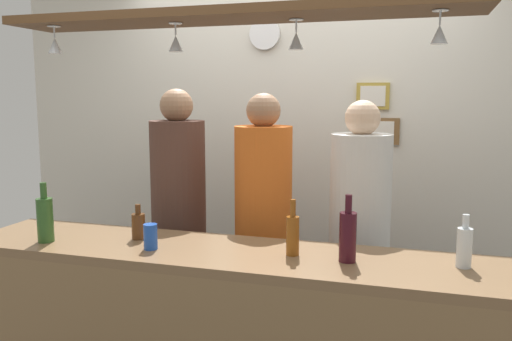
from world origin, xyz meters
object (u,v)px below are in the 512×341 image
at_px(picture_frame_lower_pair, 377,131).
at_px(picture_frame_upper_small, 373,96).
at_px(bottle_wine_dark_red, 348,235).
at_px(bottle_beer_brown_stubby, 138,225).
at_px(person_right_white_patterned_shirt, 360,218).
at_px(bottle_beer_amber_tall, 293,234).
at_px(person_left_brown_shirt, 178,200).
at_px(bottle_champagne_green, 45,219).
at_px(person_middle_orange_shirt, 263,208).
at_px(drink_can, 151,237).
at_px(bottle_soda_clear, 464,246).
at_px(wall_clock, 265,34).

bearing_deg(picture_frame_lower_pair, picture_frame_upper_small, 180.00).
bearing_deg(bottle_wine_dark_red, bottle_beer_brown_stubby, 176.59).
relative_size(person_right_white_patterned_shirt, bottle_beer_amber_tall, 6.40).
bearing_deg(person_left_brown_shirt, bottle_champagne_green, -114.24).
distance_m(person_middle_orange_shirt, picture_frame_upper_small, 1.13).
xyz_separation_m(person_middle_orange_shirt, drink_can, (-0.34, -0.76, -0.01)).
relative_size(bottle_beer_amber_tall, picture_frame_lower_pair, 0.87).
distance_m(person_middle_orange_shirt, bottle_wine_dark_red, 0.89).
bearing_deg(bottle_champagne_green, bottle_soda_clear, 5.19).
relative_size(person_middle_orange_shirt, bottle_champagne_green, 5.68).
distance_m(person_left_brown_shirt, bottle_beer_brown_stubby, 0.62).
bearing_deg(bottle_beer_brown_stubby, bottle_soda_clear, -0.01).
xyz_separation_m(bottle_beer_amber_tall, wall_clock, (-0.53, 1.38, 1.06)).
bearing_deg(picture_frame_lower_pair, wall_clock, -179.55).
relative_size(bottle_champagne_green, bottle_wine_dark_red, 1.00).
xyz_separation_m(person_left_brown_shirt, bottle_wine_dark_red, (1.13, -0.68, 0.03)).
bearing_deg(bottle_soda_clear, bottle_beer_amber_tall, -176.84).
height_order(person_right_white_patterned_shirt, bottle_beer_amber_tall, person_right_white_patterned_shirt).
bearing_deg(bottle_champagne_green, person_left_brown_shirt, 65.76).
bearing_deg(drink_can, bottle_champagne_green, -176.62).
xyz_separation_m(drink_can, picture_frame_upper_small, (0.90, 1.49, 0.66)).
xyz_separation_m(bottle_soda_clear, wall_clock, (-1.26, 1.34, 1.07)).
height_order(bottle_wine_dark_red, drink_can, bottle_wine_dark_red).
relative_size(drink_can, wall_clock, 0.55).
relative_size(bottle_champagne_green, bottle_soda_clear, 1.30).
distance_m(person_right_white_patterned_shirt, drink_can, 1.18).
bearing_deg(wall_clock, drink_can, -95.42).
relative_size(bottle_champagne_green, drink_can, 2.46).
bearing_deg(bottle_beer_brown_stubby, wall_clock, 77.91).
relative_size(bottle_soda_clear, drink_can, 1.89).
bearing_deg(person_middle_orange_shirt, picture_frame_lower_pair, 50.89).
height_order(person_left_brown_shirt, person_middle_orange_shirt, person_left_brown_shirt).
bearing_deg(drink_can, bottle_beer_amber_tall, 8.92).
relative_size(person_middle_orange_shirt, drink_can, 13.97).
height_order(person_left_brown_shirt, person_right_white_patterned_shirt, person_left_brown_shirt).
distance_m(person_left_brown_shirt, picture_frame_lower_pair, 1.42).
bearing_deg(person_middle_orange_shirt, bottle_wine_dark_red, -49.38).
height_order(drink_can, wall_clock, wall_clock).
bearing_deg(bottle_wine_dark_red, bottle_champagne_green, -175.56).
distance_m(person_right_white_patterned_shirt, picture_frame_lower_pair, 0.86).
xyz_separation_m(person_right_white_patterned_shirt, bottle_beer_brown_stubby, (-1.05, -0.61, 0.03)).
bearing_deg(bottle_champagne_green, drink_can, 3.38).
xyz_separation_m(person_middle_orange_shirt, person_right_white_patterned_shirt, (0.57, 0.00, -0.03)).
distance_m(picture_frame_lower_pair, picture_frame_upper_small, 0.24).
height_order(drink_can, picture_frame_lower_pair, picture_frame_lower_pair).
xyz_separation_m(drink_can, picture_frame_lower_pair, (0.94, 1.49, 0.42)).
xyz_separation_m(bottle_champagne_green, picture_frame_lower_pair, (1.50, 1.53, 0.37)).
xyz_separation_m(person_right_white_patterned_shirt, bottle_beer_amber_tall, (-0.24, -0.65, 0.06)).
height_order(bottle_soda_clear, picture_frame_upper_small, picture_frame_upper_small).
distance_m(person_left_brown_shirt, wall_clock, 1.34).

